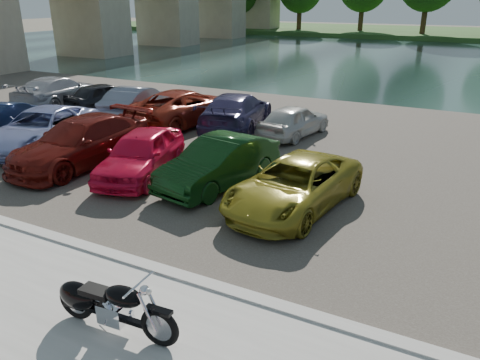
% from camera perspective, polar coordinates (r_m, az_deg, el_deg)
% --- Properties ---
extents(ground, '(200.00, 200.00, 0.00)m').
position_cam_1_polar(ground, '(8.69, -19.34, -16.68)').
color(ground, '#595447').
rests_on(ground, ground).
extents(kerb, '(60.00, 0.30, 0.14)m').
position_cam_1_polar(kerb, '(9.82, -10.96, -10.44)').
color(kerb, '#A4A09A').
rests_on(kerb, ground).
extents(parking_lot, '(60.00, 18.00, 0.04)m').
position_cam_1_polar(parking_lot, '(17.13, 7.74, 3.66)').
color(parking_lot, '#433D36').
rests_on(parking_lot, ground).
extents(river, '(120.00, 40.00, 0.00)m').
position_cam_1_polar(river, '(45.04, 20.92, 13.45)').
color(river, '#172928').
rests_on(river, ground).
extents(far_bank, '(120.00, 24.00, 0.60)m').
position_cam_1_polar(far_bank, '(76.76, 24.29, 15.98)').
color(far_bank, '#22491A').
rests_on(far_bank, ground).
extents(motorcycle, '(2.33, 0.75, 1.05)m').
position_cam_1_polar(motorcycle, '(8.12, -16.16, -14.28)').
color(motorcycle, black).
rests_on(motorcycle, promenade).
extents(car_2, '(3.58, 5.49, 1.41)m').
position_cam_1_polar(car_2, '(18.48, -22.93, 5.80)').
color(car_2, '#8790C4').
rests_on(car_2, parking_lot).
extents(car_3, '(2.36, 5.27, 1.50)m').
position_cam_1_polar(car_3, '(16.09, -18.78, 4.41)').
color(car_3, '#61130D').
rests_on(car_3, parking_lot).
extents(car_4, '(2.67, 4.43, 1.41)m').
position_cam_1_polar(car_4, '(14.55, -11.99, 3.16)').
color(car_4, red).
rests_on(car_4, parking_lot).
extents(car_5, '(2.19, 4.41, 1.39)m').
position_cam_1_polar(car_5, '(13.50, -2.55, 2.13)').
color(car_5, black).
rests_on(car_5, parking_lot).
extents(car_6, '(2.73, 4.88, 1.29)m').
position_cam_1_polar(car_6, '(12.11, 6.65, -0.57)').
color(car_6, olive).
rests_on(car_6, parking_lot).
extents(car_7, '(2.80, 5.40, 1.50)m').
position_cam_1_polar(car_7, '(25.44, -21.34, 10.02)').
color(car_7, '#9E9FA6').
rests_on(car_7, parking_lot).
extents(car_8, '(2.24, 4.10, 1.32)m').
position_cam_1_polar(car_8, '(24.02, -16.22, 9.82)').
color(car_8, black).
rests_on(car_8, parking_lot).
extents(car_9, '(2.21, 4.53, 1.43)m').
position_cam_1_polar(car_9, '(21.99, -12.41, 9.29)').
color(car_9, slate).
rests_on(car_9, parking_lot).
extents(car_10, '(3.19, 5.62, 1.48)m').
position_cam_1_polar(car_10, '(20.54, -6.74, 8.88)').
color(car_10, maroon).
rests_on(car_10, parking_lot).
extents(car_11, '(3.09, 5.50, 1.50)m').
position_cam_1_polar(car_11, '(19.50, -0.45, 8.39)').
color(car_11, '#2E2950').
rests_on(car_11, parking_lot).
extents(car_12, '(2.07, 3.89, 1.26)m').
position_cam_1_polar(car_12, '(18.62, 6.61, 7.23)').
color(car_12, beige).
rests_on(car_12, parking_lot).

